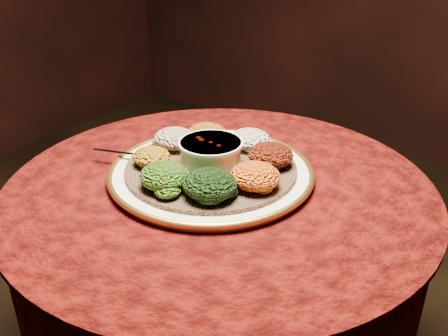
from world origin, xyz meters
The scene contains 13 objects.
table centered at (0.00, 0.00, 0.55)m, with size 0.96×0.96×0.73m.
platter centered at (-0.03, 0.02, 0.75)m, with size 0.51×0.51×0.02m.
injera centered at (-0.03, 0.02, 0.76)m, with size 0.39×0.39×0.01m, color #8C6446.
stew_bowl centered at (-0.03, 0.02, 0.80)m, with size 0.15×0.15×0.06m.
spoon centered at (-0.20, -0.04, 0.77)m, with size 0.15×0.06×0.01m.
portion_ayib centered at (-0.01, 0.15, 0.79)m, with size 0.10×0.09×0.05m, color silver.
portion_kitfo centered at (0.08, 0.10, 0.79)m, with size 0.10×0.10×0.05m, color black.
portion_tikil centered at (0.10, -0.01, 0.79)m, with size 0.11×0.10×0.05m, color #BF8B0F.
portion_gomen centered at (0.04, -0.10, 0.79)m, with size 0.11×0.11×0.05m, color black.
portion_mixveg centered at (-0.06, -0.12, 0.79)m, with size 0.11×0.10×0.05m, color #9B3B0A.
portion_kik centered at (-0.15, -0.05, 0.78)m, with size 0.09×0.08×0.04m, color #AE640F.
portion_timatim centered at (-0.16, 0.05, 0.79)m, with size 0.10×0.10×0.05m, color maroon.
portion_shiro centered at (-0.12, 0.12, 0.79)m, with size 0.10×0.09×0.05m, color #A45B13.
Camera 1 is at (0.55, -0.81, 1.28)m, focal length 40.00 mm.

